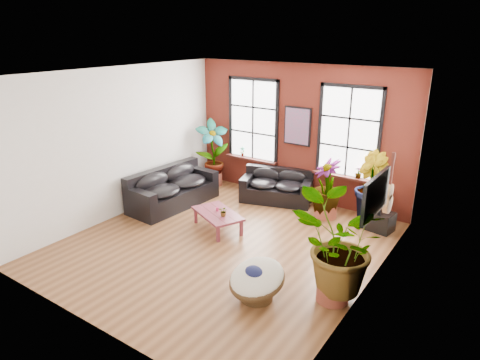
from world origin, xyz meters
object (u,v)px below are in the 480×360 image
at_px(sofa_back, 277,187).
at_px(papasan_chair, 257,280).
at_px(coffee_table, 218,214).
at_px(sofa_left, 172,189).

distance_m(sofa_back, papasan_chair, 4.45).
distance_m(coffee_table, papasan_chair, 2.77).
distance_m(sofa_back, coffee_table, 2.28).
height_order(sofa_left, papasan_chair, sofa_left).
bearing_deg(coffee_table, sofa_left, -170.00).
relative_size(sofa_left, papasan_chair, 2.10).
bearing_deg(sofa_left, coffee_table, -100.98).
height_order(sofa_back, sofa_left, sofa_left).
distance_m(sofa_left, coffee_table, 1.91).
relative_size(sofa_back, coffee_table, 1.38).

